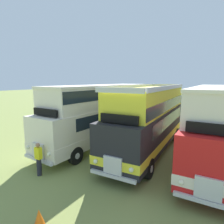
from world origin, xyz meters
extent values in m
cube|color=silver|center=(-15.62, -0.30, 1.70)|extent=(2.87, 11.34, 2.30)
cube|color=silver|center=(-15.62, -0.30, 1.10)|extent=(2.91, 11.38, 0.44)
cube|color=#19232D|center=(-15.60, 0.10, 2.30)|extent=(2.82, 8.94, 0.76)
cube|color=#19232D|center=(-15.80, -5.86, 2.35)|extent=(2.20, 0.17, 0.90)
cube|color=silver|center=(-15.81, -5.97, 1.10)|extent=(0.90, 0.15, 0.80)
cube|color=silver|center=(-15.81, -6.00, 0.60)|extent=(2.30, 0.22, 0.16)
sphere|color=#EAEACC|center=(-14.91, -6.01, 1.10)|extent=(0.22, 0.22, 0.22)
sphere|color=#EAEACC|center=(-16.71, -5.95, 1.10)|extent=(0.22, 0.22, 0.22)
cube|color=silver|center=(-15.61, -0.05, 3.60)|extent=(2.74, 10.43, 1.50)
cube|color=silver|center=(-15.61, -0.05, 4.42)|extent=(2.81, 10.53, 0.14)
cube|color=#19232D|center=(-15.61, -0.05, 3.90)|extent=(2.78, 10.33, 0.68)
cube|color=black|center=(-15.79, -5.37, 3.10)|extent=(1.90, 0.18, 0.40)
cylinder|color=black|center=(-14.60, -4.36, 0.52)|extent=(0.31, 1.05, 1.04)
cylinder|color=silver|center=(-14.45, -4.37, 0.52)|extent=(0.03, 0.36, 0.36)
cylinder|color=black|center=(-16.90, -4.28, 0.52)|extent=(0.31, 1.05, 1.04)
cylinder|color=silver|center=(-17.05, -4.28, 0.52)|extent=(0.03, 0.36, 0.36)
cylinder|color=black|center=(-14.34, 3.49, 0.52)|extent=(0.31, 1.05, 1.04)
cylinder|color=silver|center=(-14.19, 3.49, 0.52)|extent=(0.03, 0.36, 0.36)
cylinder|color=black|center=(-16.64, 3.57, 0.52)|extent=(0.31, 1.05, 1.04)
cylinder|color=silver|center=(-16.79, 3.57, 0.52)|extent=(0.03, 0.36, 0.36)
cube|color=black|center=(-11.71, -0.25, 1.70)|extent=(3.03, 10.33, 2.30)
cube|color=yellow|center=(-11.71, -0.25, 1.10)|extent=(3.07, 10.37, 0.44)
cube|color=#19232D|center=(-11.73, 0.15, 2.30)|extent=(2.94, 7.93, 0.76)
cube|color=#19232D|center=(-11.45, -5.29, 2.35)|extent=(2.20, 0.21, 0.90)
cube|color=silver|center=(-11.44, -5.40, 1.10)|extent=(0.91, 0.17, 0.80)
cube|color=silver|center=(-11.44, -5.43, 0.60)|extent=(2.30, 0.26, 0.16)
sphere|color=#EAEACC|center=(-10.54, -5.36, 1.10)|extent=(0.22, 0.22, 0.22)
sphere|color=#EAEACC|center=(-12.34, -5.46, 1.10)|extent=(0.22, 0.22, 0.22)
cube|color=yellow|center=(-11.73, 0.00, 3.60)|extent=(2.88, 9.43, 1.50)
cube|color=silver|center=(-11.47, -4.85, 4.40)|extent=(2.40, 0.23, 0.24)
cube|color=silver|center=(-11.94, 4.15, 4.40)|extent=(2.40, 0.23, 0.24)
cube|color=silver|center=(-10.53, 0.06, 4.40)|extent=(0.59, 9.31, 0.24)
cube|color=silver|center=(-12.92, -0.06, 4.40)|extent=(0.59, 9.31, 0.24)
cube|color=#19232D|center=(-11.73, 0.00, 3.30)|extent=(2.92, 9.33, 0.64)
cube|color=black|center=(-11.47, -4.80, 3.10)|extent=(1.90, 0.22, 0.40)
cylinder|color=black|center=(-10.38, -3.69, 0.52)|extent=(0.33, 1.05, 1.04)
cylinder|color=silver|center=(-10.23, -3.68, 0.52)|extent=(0.04, 0.36, 0.36)
cylinder|color=black|center=(-12.68, -3.81, 0.52)|extent=(0.33, 1.05, 1.04)
cylinder|color=silver|center=(-12.83, -3.82, 0.52)|extent=(0.04, 0.36, 0.36)
cylinder|color=black|center=(-10.74, 3.11, 0.52)|extent=(0.33, 1.05, 1.04)
cylinder|color=silver|center=(-10.59, 3.12, 0.52)|extent=(0.04, 0.36, 0.36)
cylinder|color=black|center=(-13.03, 2.99, 0.52)|extent=(0.33, 1.05, 1.04)
cylinder|color=silver|center=(-13.18, 2.98, 0.52)|extent=(0.04, 0.36, 0.36)
cube|color=red|center=(-7.81, -0.04, 1.70)|extent=(2.83, 10.36, 2.30)
cube|color=silver|center=(-7.81, -0.04, 1.10)|extent=(2.87, 10.40, 0.44)
cube|color=#19232D|center=(-7.82, 0.36, 2.30)|extent=(2.78, 7.96, 0.76)
cube|color=#19232D|center=(-7.65, -5.12, 2.35)|extent=(2.20, 0.17, 0.90)
cube|color=silver|center=(-7.64, -5.23, 1.10)|extent=(0.90, 0.15, 0.80)
cube|color=silver|center=(-7.64, -5.26, 0.60)|extent=(2.30, 0.21, 0.16)
sphere|color=#EAEACC|center=(-8.54, -5.27, 1.10)|extent=(0.22, 0.22, 0.22)
cube|color=silver|center=(-7.82, 0.21, 3.60)|extent=(2.70, 9.46, 1.50)
cube|color=silver|center=(-7.82, 0.21, 4.42)|extent=(2.76, 9.56, 0.14)
cube|color=#19232D|center=(-7.82, 0.21, 3.90)|extent=(2.74, 9.36, 0.68)
cube|color=black|center=(-7.66, -4.63, 3.10)|extent=(1.90, 0.18, 0.40)
cylinder|color=black|center=(-8.84, -3.62, 0.52)|extent=(0.31, 1.05, 1.04)
cylinder|color=silver|center=(-8.99, -3.62, 0.52)|extent=(0.03, 0.36, 0.36)
cylinder|color=black|center=(-9.06, 3.26, 0.52)|extent=(0.31, 1.05, 1.04)
cylinder|color=silver|center=(-9.21, 3.26, 0.52)|extent=(0.03, 0.36, 0.36)
cone|color=orange|center=(-12.39, -8.59, 0.28)|extent=(0.36, 0.36, 0.57)
cylinder|color=#23232D|center=(-15.27, -6.35, 0.45)|extent=(0.24, 0.24, 0.90)
cube|color=yellow|center=(-15.27, -6.35, 1.20)|extent=(0.36, 0.22, 0.60)
sphere|color=#9E7051|center=(-15.27, -6.35, 1.62)|extent=(0.22, 0.22, 0.22)
camera|label=1|loc=(-7.30, -12.18, 4.83)|focal=30.53mm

